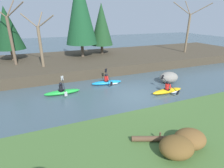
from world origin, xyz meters
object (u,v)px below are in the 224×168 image
object	(u,v)px
kayaker_lead	(168,90)
boulder_midstream	(169,77)
kayaker_trailing	(62,92)
kayaker_middle	(108,82)
driftwood_log	(155,139)

from	to	relation	value
kayaker_lead	boulder_midstream	size ratio (longest dim) A/B	1.58
kayaker_lead	kayaker_trailing	distance (m)	8.35
kayaker_lead	kayaker_middle	distance (m)	5.21
kayaker_middle	boulder_midstream	xyz separation A→B (m)	(5.32, -1.64, 0.30)
kayaker_middle	boulder_midstream	bearing A→B (deg)	-11.37
kayaker_lead	kayaker_middle	xyz separation A→B (m)	(-3.82, 3.54, 0.00)
kayaker_trailing	boulder_midstream	bearing A→B (deg)	-5.06
kayaker_trailing	driftwood_log	xyz separation A→B (m)	(3.04, -7.91, 0.48)
kayaker_lead	driftwood_log	size ratio (longest dim) A/B	1.39
driftwood_log	kayaker_trailing	bearing A→B (deg)	132.48
kayaker_lead	driftwood_log	bearing A→B (deg)	-134.56
kayaker_middle	driftwood_log	size ratio (longest dim) A/B	1.40
boulder_midstream	driftwood_log	distance (m)	9.44
kayaker_middle	boulder_midstream	distance (m)	5.58
boulder_midstream	driftwood_log	xyz separation A→B (m)	(-6.32, -7.00, 0.21)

